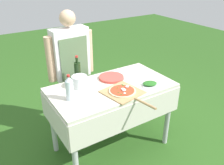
% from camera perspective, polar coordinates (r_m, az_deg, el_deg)
% --- Properties ---
extents(ground_plane, '(12.00, 12.00, 0.00)m').
position_cam_1_polar(ground_plane, '(2.95, -0.12, -15.00)').
color(ground_plane, '#2D5B1E').
extents(prep_table, '(1.30, 0.72, 0.81)m').
position_cam_1_polar(prep_table, '(2.54, -0.13, -3.30)').
color(prep_table, beige).
rests_on(prep_table, ground).
extents(person_cook, '(0.57, 0.20, 1.53)m').
position_cam_1_polar(person_cook, '(2.80, -9.74, 4.13)').
color(person_cook, '#333D56').
rests_on(person_cook, ground).
extents(pizza_on_peel, '(0.40, 0.61, 0.05)m').
position_cam_1_polar(pizza_on_peel, '(2.35, 2.79, -2.28)').
color(pizza_on_peel, tan).
rests_on(pizza_on_peel, prep_table).
extents(oil_bottle, '(0.07, 0.07, 0.29)m').
position_cam_1_polar(oil_bottle, '(2.56, -8.28, 2.64)').
color(oil_bottle, black).
rests_on(oil_bottle, prep_table).
extents(water_bottle, '(0.07, 0.07, 0.26)m').
position_cam_1_polar(water_bottle, '(2.22, -10.21, -1.36)').
color(water_bottle, silver).
rests_on(water_bottle, prep_table).
extents(herb_container, '(0.21, 0.18, 0.04)m').
position_cam_1_polar(herb_container, '(2.52, 9.08, -0.29)').
color(herb_container, silver).
rests_on(herb_container, prep_table).
extents(mixing_tub, '(0.16, 0.16, 0.12)m').
position_cam_1_polar(mixing_tub, '(2.46, -7.80, 0.21)').
color(mixing_tub, silver).
rests_on(mixing_tub, prep_table).
extents(plate_stack, '(0.28, 0.28, 0.02)m').
position_cam_1_polar(plate_stack, '(2.64, -0.16, 1.22)').
color(plate_stack, '#DB4C42').
rests_on(plate_stack, prep_table).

